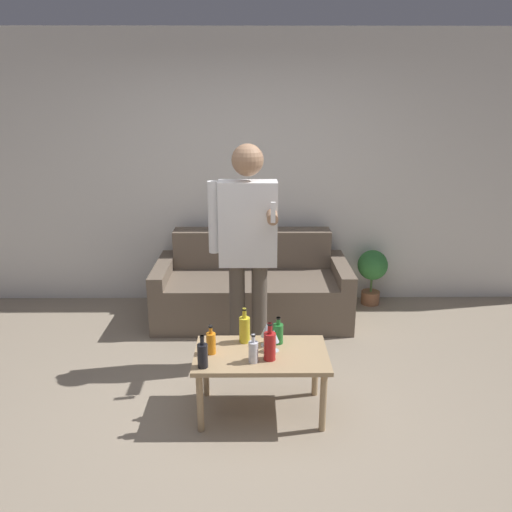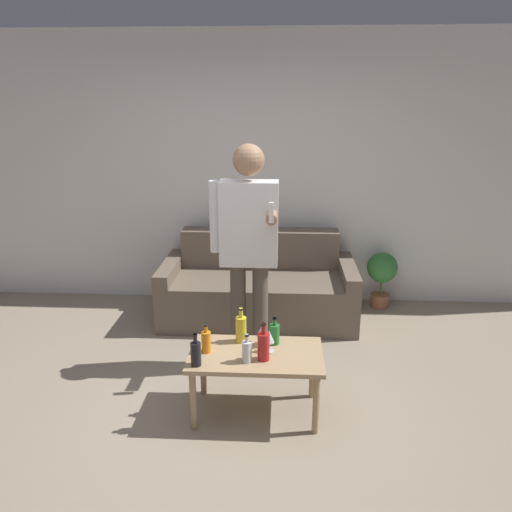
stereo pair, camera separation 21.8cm
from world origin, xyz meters
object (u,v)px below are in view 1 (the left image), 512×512
at_px(couch, 252,288).
at_px(bottle_orange, 203,355).
at_px(coffee_table, 261,361).
at_px(person_standing_front, 247,240).

distance_m(couch, bottle_orange, 1.82).
distance_m(couch, coffee_table, 1.60).
distance_m(bottle_orange, person_standing_front, 1.02).
bearing_deg(bottle_orange, couch, 80.16).
xyz_separation_m(coffee_table, bottle_orange, (-0.37, -0.18, 0.14)).
distance_m(coffee_table, bottle_orange, 0.43).
xyz_separation_m(couch, person_standing_front, (-0.04, -0.93, 0.74)).
bearing_deg(bottle_orange, person_standing_front, 72.08).
relative_size(couch, coffee_table, 2.08).
relative_size(coffee_table, bottle_orange, 4.11).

